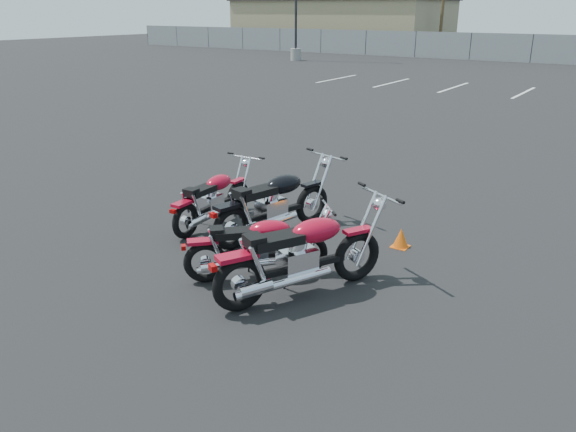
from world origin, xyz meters
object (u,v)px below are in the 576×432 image
Objects in this scene: motorcycle_third_red at (301,255)px; motorcycle_front_red at (213,199)px; motorcycle_second_black at (274,204)px; motorcycle_rear_red at (256,247)px.

motorcycle_front_red is at bearing 153.83° from motorcycle_third_red.
motorcycle_front_red is 0.85× the size of motorcycle_second_black.
motorcycle_second_black is at bearing 8.08° from motorcycle_front_red.
motorcycle_second_black is (1.09, 0.16, 0.08)m from motorcycle_front_red.
motorcycle_third_red reaches higher than motorcycle_rear_red.
motorcycle_front_red is 1.20× the size of motorcycle_rear_red.
motorcycle_third_red is at bearing -5.48° from motorcycle_rear_red.
motorcycle_third_red is at bearing -44.79° from motorcycle_second_black.
motorcycle_second_black is 1.46m from motorcycle_rear_red.
motorcycle_second_black reaches higher than motorcycle_front_red.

